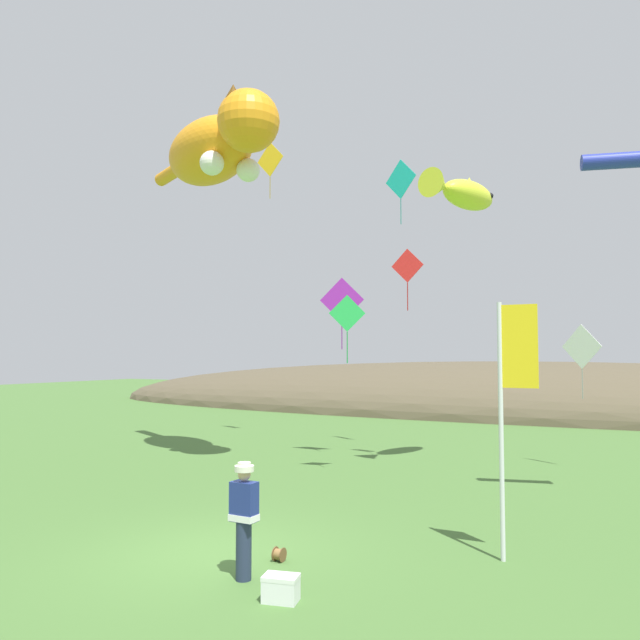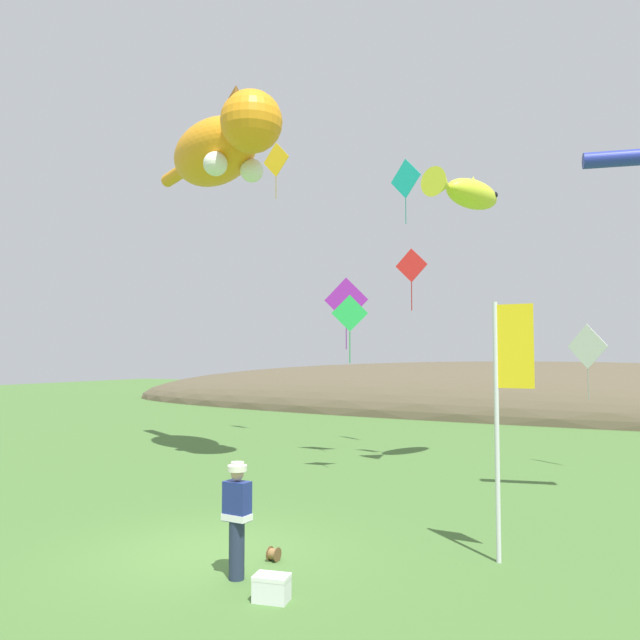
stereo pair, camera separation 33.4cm
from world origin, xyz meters
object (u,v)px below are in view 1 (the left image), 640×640
Objects in this scene: kite_diamond_red at (407,266)px; kite_diamond_green at (347,314)px; picnic_cooler at (281,588)px; kite_diamond_white at (582,347)px; festival_attendant at (244,516)px; festival_banner_pole at (510,390)px; kite_fish_windsock at (462,193)px; kite_giant_cat at (217,148)px; kite_tube_streamer at (628,160)px; kite_diamond_violet at (342,300)px; kite_diamond_gold at (270,160)px; kite_spool at (279,554)px; kite_diamond_teal at (401,180)px.

kite_diamond_red reaches higher than kite_diamond_green.
kite_diamond_white is at bearing 76.68° from picnic_cooler.
festival_attendant is 4.81m from festival_banner_pole.
kite_fish_windsock is at bearing -150.15° from kite_diamond_white.
kite_fish_windsock is (0.81, 10.36, 7.37)m from festival_attendant.
festival_banner_pole is at bearing -27.61° from kite_giant_cat.
picnic_cooler is 0.08× the size of kite_giant_cat.
kite_tube_streamer is (4.53, -3.21, -0.57)m from kite_fish_windsock.
kite_tube_streamer is at bearing -35.33° from kite_fish_windsock.
kite_diamond_green is at bearing 172.78° from kite_tube_streamer.
festival_attendant is 0.24× the size of kite_giant_cat.
kite_tube_streamer is 7.50m from kite_diamond_red.
kite_tube_streamer reaches higher than kite_diamond_violet.
kite_diamond_violet is 1.23× the size of kite_diamond_green.
picnic_cooler is 0.13× the size of festival_banner_pole.
festival_banner_pole is at bearing -60.40° from kite_diamond_red.
kite_giant_cat is (-7.40, 8.38, 9.93)m from picnic_cooler.
kite_giant_cat is 3.14× the size of kite_diamond_gold.
kite_diamond_green is at bearing -145.30° from kite_diamond_white.
kite_diamond_violet is at bearing 109.28° from kite_spool.
kite_diamond_white is (2.99, 12.60, 3.49)m from picnic_cooler.
kite_diamond_gold reaches higher than kite_fish_windsock.
kite_diamond_white is 1.15× the size of kite_diamond_green.
picnic_cooler is 0.23× the size of kite_diamond_violet.
picnic_cooler is 0.24× the size of kite_diamond_gold.
kite_diamond_red is at bearing 168.32° from kite_fish_windsock.
festival_banner_pole is at bearing -44.52° from kite_diamond_green.
kite_fish_windsock reaches higher than kite_diamond_green.
kite_fish_windsock is 3.68m from kite_diamond_teal.
kite_giant_cat is 7.88m from kite_fish_windsock.
picnic_cooler is at bearing -68.97° from kite_diamond_violet.
festival_attendant is 1.30m from picnic_cooler.
kite_tube_streamer reaches higher than festival_attendant.
kite_diamond_green is at bearing 135.48° from festival_banner_pole.
kite_diamond_white is (3.10, 1.78, -4.66)m from kite_fish_windsock.
kite_fish_windsock is 1.75× the size of kite_tube_streamer.
kite_diamond_red reaches higher than festival_attendant.
kite_fish_windsock is 5.58m from kite_tube_streamer.
picnic_cooler is 13.42m from kite_diamond_white.
kite_diamond_green is (-5.88, -4.07, 0.93)m from kite_diamond_white.
festival_attendant is at bearing -94.49° from kite_fish_windsock.
kite_spool is at bearing 87.41° from festival_attendant.
kite_giant_cat is (-6.47, 7.92, 9.15)m from festival_attendant.
festival_attendant is at bearing -72.58° from kite_diamond_violet.
kite_diamond_gold reaches higher than kite_diamond_green.
kite_diamond_teal is 0.97× the size of kite_diamond_violet.
kite_diamond_teal reaches higher than kite_diamond_white.
kite_diamond_red is 0.89× the size of kite_diamond_white.
kite_spool is 0.10× the size of kite_diamond_white.
kite_diamond_violet is at bearing 175.12° from kite_fish_windsock.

